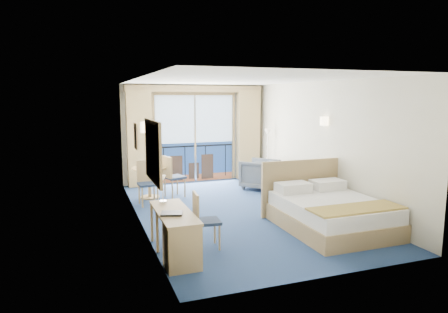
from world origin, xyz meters
TOP-DOWN VIEW (x-y plane):
  - floor at (0.00, 0.00)m, footprint 6.50×6.50m
  - room_walls at (0.00, 0.00)m, footprint 4.04×6.54m
  - balcony_door at (-0.01, 3.22)m, footprint 2.36×0.03m
  - curtain_left at (-1.55, 3.07)m, footprint 0.65×0.22m
  - curtain_right at (1.55, 3.07)m, footprint 0.65×0.22m
  - pelmet at (0.00, 3.10)m, footprint 3.80×0.25m
  - mirror at (-1.97, -1.50)m, footprint 0.05×1.25m
  - wall_print at (-1.97, 0.45)m, footprint 0.04×0.42m
  - sconce_left at (-1.94, -0.60)m, footprint 0.18×0.18m
  - sconce_right at (1.94, -0.15)m, footprint 0.18×0.18m
  - bed at (1.17, -1.57)m, footprint 1.77×2.11m
  - nightstand at (1.77, -0.16)m, footprint 0.42×0.40m
  - phone at (1.74, -0.12)m, footprint 0.21×0.19m
  - armchair at (1.31, 1.75)m, footprint 1.17×1.17m
  - floor_lamp at (1.81, 2.31)m, footprint 0.21×0.21m
  - desk at (-1.74, -2.21)m, footprint 0.50×1.45m
  - desk_chair at (-1.27, -1.72)m, footprint 0.43×0.42m
  - folder at (-1.81, -1.97)m, footprint 0.36×0.31m
  - desk_lamp at (-1.80, -1.30)m, footprint 0.12×0.12m
  - round_table at (-1.53, 1.76)m, footprint 0.81×0.81m
  - table_chair_a at (-1.03, 1.62)m, footprint 0.55×0.54m
  - table_chair_b at (-1.66, 1.23)m, footprint 0.44×0.45m

SIDE VIEW (x-z plane):
  - floor at x=0.00m, z-range 0.00..0.00m
  - nightstand at x=1.77m, z-range 0.00..0.55m
  - bed at x=1.17m, z-range -0.25..0.87m
  - desk at x=-1.74m, z-range 0.04..0.71m
  - armchair at x=1.31m, z-range 0.00..0.77m
  - desk_chair at x=-1.27m, z-range 0.06..0.96m
  - table_chair_b at x=-1.66m, z-range 0.06..1.04m
  - round_table at x=-1.53m, z-range 0.19..0.92m
  - table_chair_a at x=-1.03m, z-range 0.06..1.05m
  - phone at x=1.74m, z-range 0.55..0.63m
  - folder at x=-1.81m, z-range 0.68..0.71m
  - desk_lamp at x=-1.80m, z-range 0.79..1.22m
  - floor_lamp at x=1.81m, z-range 0.39..1.88m
  - balcony_door at x=-0.01m, z-range -0.12..2.40m
  - curtain_left at x=-1.55m, z-range 0.00..2.55m
  - curtain_right at x=1.55m, z-range 0.00..2.55m
  - mirror at x=-1.97m, z-range 1.08..2.03m
  - wall_print at x=-1.97m, z-range 1.34..1.86m
  - room_walls at x=0.00m, z-range 0.42..3.14m
  - sconce_left at x=-1.94m, z-range 1.76..1.94m
  - sconce_right at x=1.94m, z-range 1.76..1.94m
  - pelmet at x=0.00m, z-range 2.49..2.67m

